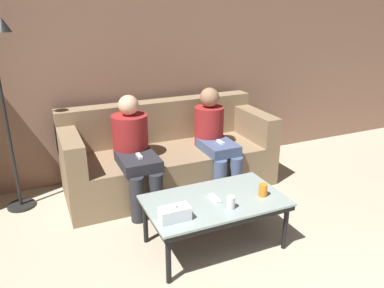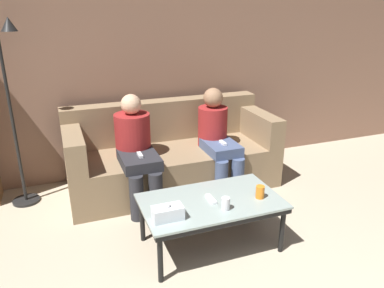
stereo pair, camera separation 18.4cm
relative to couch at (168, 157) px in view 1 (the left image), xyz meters
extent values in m
cube|color=#8C6651|center=(0.00, 0.51, 0.97)|extent=(12.00, 0.06, 2.60)
cube|color=#897051|center=(0.00, -0.06, -0.11)|extent=(2.18, 0.87, 0.44)
cube|color=#897051|center=(0.00, 0.28, 0.33)|extent=(2.18, 0.20, 0.44)
cube|color=#897051|center=(-1.00, -0.06, 0.26)|extent=(0.18, 0.87, 0.31)
cube|color=#897051|center=(1.00, -0.06, 0.26)|extent=(0.18, 0.87, 0.31)
cube|color=#8C9E99|center=(-0.05, -1.20, 0.09)|extent=(1.10, 0.64, 0.02)
cube|color=black|center=(-0.05, -1.20, 0.06)|extent=(1.08, 0.62, 0.04)
cylinder|color=black|center=(-0.55, -1.47, -0.15)|extent=(0.04, 0.04, 0.36)
cylinder|color=black|center=(0.44, -1.47, -0.15)|extent=(0.04, 0.04, 0.36)
cylinder|color=black|center=(-0.55, -0.93, -0.15)|extent=(0.04, 0.04, 0.36)
cylinder|color=black|center=(0.44, -0.93, -0.15)|extent=(0.04, 0.04, 0.36)
cylinder|color=silver|center=(-0.01, -1.36, 0.14)|extent=(0.06, 0.06, 0.10)
cylinder|color=orange|center=(0.32, -1.30, 0.15)|extent=(0.07, 0.07, 0.10)
cube|color=silver|center=(-0.45, -1.34, 0.14)|extent=(0.22, 0.12, 0.10)
sphere|color=white|center=(-0.45, -1.34, 0.21)|extent=(0.04, 0.04, 0.04)
cube|color=white|center=(-0.05, -1.20, 0.10)|extent=(0.04, 0.15, 0.02)
cylinder|color=black|center=(-1.50, 0.13, -0.31)|extent=(0.26, 0.26, 0.02)
cylinder|color=black|center=(-1.50, 0.13, 0.55)|extent=(0.03, 0.03, 1.76)
cone|color=black|center=(-1.40, 0.13, 1.38)|extent=(0.14, 0.14, 0.12)
cylinder|color=#28282D|center=(-0.52, -0.59, -0.11)|extent=(0.13, 0.13, 0.44)
cylinder|color=#28282D|center=(-0.34, -0.59, -0.11)|extent=(0.13, 0.13, 0.44)
cube|color=#28282D|center=(-0.43, -0.35, 0.16)|extent=(0.35, 0.48, 0.10)
cylinder|color=maroon|center=(-0.43, -0.11, 0.33)|extent=(0.35, 0.35, 0.43)
sphere|color=#DBAD89|center=(-0.43, -0.11, 0.64)|extent=(0.20, 0.20, 0.20)
cube|color=white|center=(-0.43, -0.39, 0.23)|extent=(0.04, 0.12, 0.02)
cylinder|color=#47567A|center=(0.34, -0.55, -0.11)|extent=(0.13, 0.13, 0.44)
cylinder|color=#47567A|center=(0.52, -0.55, -0.11)|extent=(0.13, 0.13, 0.44)
cube|color=#47567A|center=(0.43, -0.33, 0.16)|extent=(0.31, 0.44, 0.10)
cylinder|color=maroon|center=(0.43, -0.11, 0.32)|extent=(0.31, 0.31, 0.42)
sphere|color=#997051|center=(0.43, -0.11, 0.63)|extent=(0.20, 0.20, 0.20)
cube|color=white|center=(0.43, -0.37, 0.23)|extent=(0.04, 0.12, 0.02)
camera|label=1|loc=(-1.28, -3.51, 1.54)|focal=35.00mm
camera|label=2|loc=(-1.11, -3.57, 1.54)|focal=35.00mm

